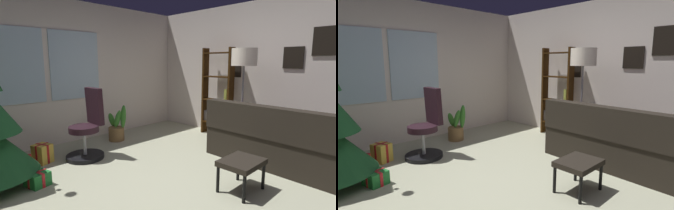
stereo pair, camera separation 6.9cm
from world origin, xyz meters
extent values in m
cube|color=#ACAD90|center=(0.00, 0.00, -0.05)|extent=(4.97, 5.38, 0.10)
cube|color=silver|center=(0.00, 2.74, 1.27)|extent=(4.97, 0.10, 2.53)
cube|color=silver|center=(-0.87, 2.68, 1.39)|extent=(0.90, 0.03, 1.20)
cube|color=silver|center=(0.12, 2.68, 1.39)|extent=(0.90, 0.03, 1.20)
cube|color=silver|center=(2.53, 0.00, 1.27)|extent=(0.10, 5.38, 2.53)
cube|color=black|center=(2.47, 0.80, 1.33)|extent=(0.02, 0.22, 0.32)
cube|color=black|center=(2.47, -0.69, 1.76)|extent=(0.02, 0.35, 0.43)
cube|color=black|center=(2.47, -0.24, 1.52)|extent=(0.02, 0.32, 0.35)
cube|color=black|center=(1.66, -0.41, 0.22)|extent=(0.98, 1.95, 0.45)
cube|color=black|center=(1.30, -0.39, 0.66)|extent=(0.29, 1.92, 0.43)
cube|color=black|center=(1.70, 0.47, 0.55)|extent=(0.89, 0.18, 0.20)
cube|color=black|center=(2.37, -0.96, 0.22)|extent=(0.62, 0.91, 0.45)
cube|color=#B21721|center=(1.44, 0.14, 0.62)|extent=(0.17, 0.41, 0.41)
cube|color=beige|center=(1.44, 0.02, 0.62)|extent=(0.24, 0.41, 0.42)
cube|color=maroon|center=(1.43, -0.18, 0.62)|extent=(0.19, 0.41, 0.40)
cube|color=black|center=(0.53, -0.47, 0.34)|extent=(0.50, 0.38, 0.06)
cylinder|color=black|center=(0.31, -0.63, 0.15)|extent=(0.04, 0.04, 0.31)
cylinder|color=black|center=(0.75, -0.63, 0.15)|extent=(0.04, 0.04, 0.31)
cylinder|color=black|center=(0.31, -0.31, 0.15)|extent=(0.04, 0.04, 0.31)
cylinder|color=black|center=(0.75, -0.31, 0.15)|extent=(0.04, 0.04, 0.31)
cube|color=red|center=(-1.15, 1.91, 0.10)|extent=(0.42, 0.42, 0.19)
cube|color=#EAD84C|center=(-1.15, 1.91, 0.10)|extent=(0.26, 0.22, 0.20)
cube|color=#EAD84C|center=(-1.15, 1.91, 0.10)|extent=(0.22, 0.26, 0.20)
cube|color=#1E722D|center=(-1.08, 1.29, 0.08)|extent=(0.27, 0.29, 0.17)
cube|color=red|center=(-1.08, 1.29, 0.08)|extent=(0.23, 0.09, 0.17)
cube|color=red|center=(-1.08, 1.29, 0.08)|extent=(0.09, 0.26, 0.17)
cube|color=gold|center=(-0.77, 1.99, 0.14)|extent=(0.27, 0.29, 0.27)
cube|color=#B21919|center=(-0.77, 1.99, 0.14)|extent=(0.12, 0.24, 0.28)
cube|color=#B21919|center=(-0.77, 1.99, 0.14)|extent=(0.21, 0.11, 0.28)
cylinder|color=black|center=(-0.25, 1.71, 0.03)|extent=(0.56, 0.56, 0.06)
cylinder|color=#B2B2B7|center=(-0.25, 1.71, 0.26)|extent=(0.05, 0.05, 0.40)
cylinder|color=black|center=(-0.25, 1.71, 0.46)|extent=(0.44, 0.44, 0.09)
cube|color=black|center=(-0.06, 1.71, 0.79)|extent=(0.10, 0.40, 0.56)
cube|color=#331C07|center=(2.26, 0.77, 0.86)|extent=(0.18, 0.04, 1.73)
cube|color=#331C07|center=(2.26, 1.37, 0.86)|extent=(0.18, 0.04, 1.73)
cube|color=#331C07|center=(2.26, 1.07, 0.25)|extent=(0.18, 0.56, 0.02)
cube|color=#331C07|center=(2.26, 1.07, 0.71)|extent=(0.18, 0.56, 0.02)
cube|color=#331C07|center=(2.26, 1.07, 1.17)|extent=(0.18, 0.56, 0.02)
cube|color=#331C07|center=(2.26, 1.07, 1.63)|extent=(0.18, 0.56, 0.02)
cube|color=#A62F15|center=(2.29, 0.86, 0.34)|extent=(0.13, 0.05, 0.16)
cube|color=navy|center=(2.27, 0.94, 0.36)|extent=(0.17, 0.06, 0.20)
cube|color=beige|center=(2.28, 1.03, 0.34)|extent=(0.14, 0.08, 0.17)
cube|color=#326236|center=(2.27, 1.10, 0.35)|extent=(0.16, 0.04, 0.18)
cube|color=#742E6E|center=(2.28, 1.16, 0.34)|extent=(0.15, 0.07, 0.15)
cube|color=#B27129|center=(2.28, 1.24, 0.34)|extent=(0.15, 0.07, 0.16)
cube|color=#564F50|center=(2.29, 1.32, 0.37)|extent=(0.13, 0.08, 0.21)
cube|color=olive|center=(2.29, 0.86, 0.83)|extent=(0.13, 0.06, 0.22)
cylinder|color=slate|center=(1.87, 0.30, 0.01)|extent=(0.28, 0.28, 0.03)
cylinder|color=slate|center=(1.87, 0.30, 0.71)|extent=(0.03, 0.03, 1.36)
cylinder|color=white|center=(1.87, 0.30, 1.53)|extent=(0.41, 0.41, 0.28)
cylinder|color=olive|center=(0.61, 2.16, 0.12)|extent=(0.29, 0.29, 0.25)
ellipsoid|color=#367A27|center=(0.59, 2.27, 0.38)|extent=(0.18, 0.14, 0.29)
ellipsoid|color=#367A27|center=(0.70, 2.05, 0.46)|extent=(0.21, 0.19, 0.43)
ellipsoid|color=#367A27|center=(0.61, 2.11, 0.42)|extent=(0.17, 0.16, 0.36)
camera|label=1|loc=(-2.00, -1.85, 1.45)|focal=27.62mm
camera|label=2|loc=(-1.95, -1.90, 1.45)|focal=27.62mm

